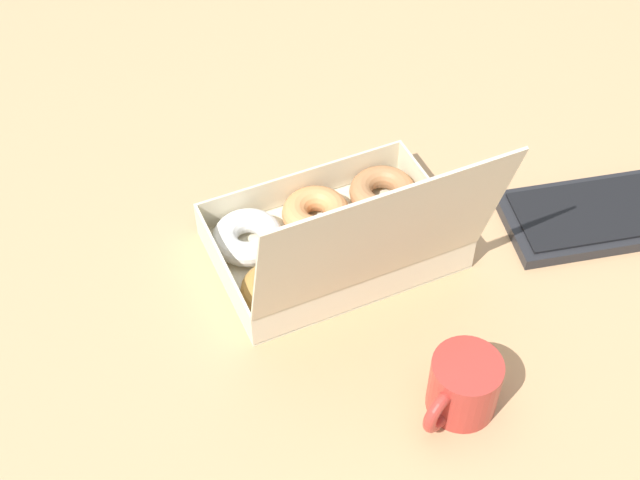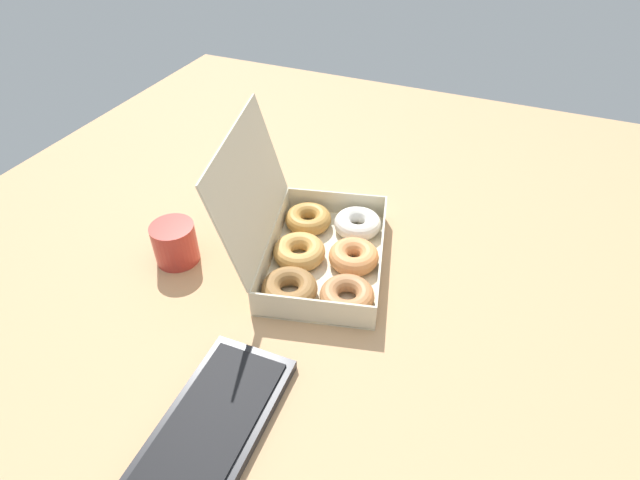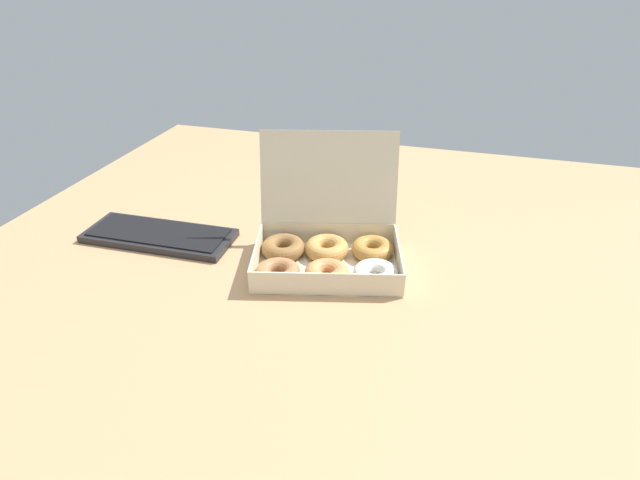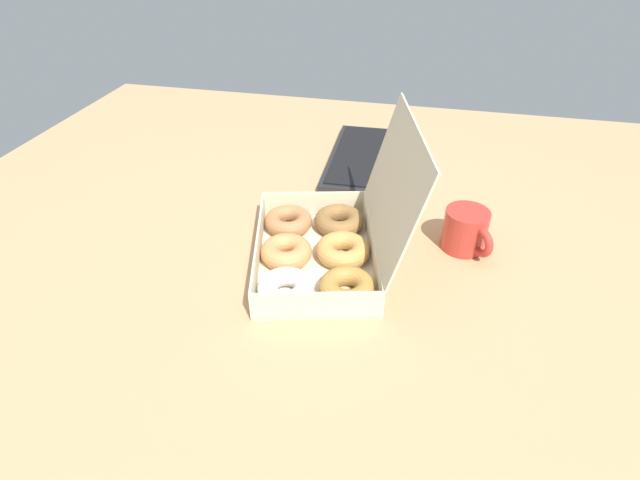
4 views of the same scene
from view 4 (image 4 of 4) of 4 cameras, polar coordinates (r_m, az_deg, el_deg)
ground_plane at (r=96.95cm, az=-2.19°, el=-3.07°), size 180.00×180.00×2.00cm
donut_box at (r=94.95cm, az=0.30°, el=-0.62°), size 38.65×35.41×27.32cm
keyboard at (r=133.52cm, az=4.34°, el=9.41°), size 37.99×14.93×2.20cm
coffee_mug at (r=101.80cm, az=16.37°, el=1.09°), size 10.85×9.68×8.35cm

